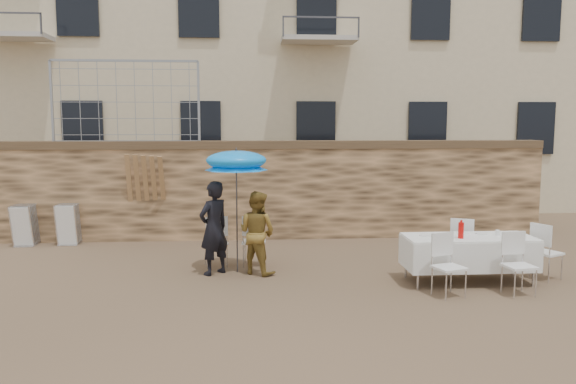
{
  "coord_description": "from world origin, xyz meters",
  "views": [
    {
      "loc": [
        -0.32,
        -7.79,
        2.61
      ],
      "look_at": [
        0.4,
        2.2,
        1.4
      ],
      "focal_mm": 35.0,
      "sensor_mm": 36.0,
      "label": 1
    }
  ],
  "objects": [
    {
      "name": "table_chair_front_left",
      "position": [
        2.71,
        0.31,
        0.48
      ],
      "size": [
        0.61,
        0.61,
        0.96
      ],
      "primitive_type": null,
      "rotation": [
        0.0,
        0.0,
        0.32
      ],
      "color": "white",
      "rests_on": "ground"
    },
    {
      "name": "chain_link_fence",
      "position": [
        -3.0,
        5.0,
        3.1
      ],
      "size": [
        3.2,
        0.06,
        1.8
      ],
      "primitive_type": null,
      "color": "gray",
      "rests_on": "stone_wall"
    },
    {
      "name": "table_chair_back",
      "position": [
        3.51,
        1.86,
        0.48
      ],
      "size": [
        0.63,
        0.63,
        0.96
      ],
      "primitive_type": null,
      "rotation": [
        0.0,
        0.0,
        2.74
      ],
      "color": "white",
      "rests_on": "ground"
    },
    {
      "name": "man_suit",
      "position": [
        -0.92,
        1.87,
        0.82
      ],
      "size": [
        0.71,
        0.69,
        1.64
      ],
      "primitive_type": "imported",
      "rotation": [
        0.0,
        0.0,
        3.89
      ],
      "color": "black",
      "rests_on": "ground"
    },
    {
      "name": "ground",
      "position": [
        0.0,
        0.0,
        0.0
      ],
      "size": [
        80.0,
        80.0,
        0.0
      ],
      "primitive_type": "plane",
      "color": "brown",
      "rests_on": "ground"
    },
    {
      "name": "couple_chair_right",
      "position": [
        -0.22,
        2.42,
        0.48
      ],
      "size": [
        0.52,
        0.52,
        0.96
      ],
      "primitive_type": null,
      "rotation": [
        0.0,
        0.0,
        3.06
      ],
      "color": "white",
      "rests_on": "ground"
    },
    {
      "name": "chair_stack_left",
      "position": [
        -5.12,
        4.67,
        0.46
      ],
      "size": [
        0.46,
        0.55,
        0.92
      ],
      "primitive_type": null,
      "color": "white",
      "rests_on": "ground"
    },
    {
      "name": "woman_dress",
      "position": [
        -0.17,
        1.87,
        0.73
      ],
      "size": [
        0.9,
        0.86,
        1.46
      ],
      "primitive_type": "imported",
      "rotation": [
        0.0,
        0.0,
        2.51
      ],
      "color": "#B48937",
      "rests_on": "ground"
    },
    {
      "name": "table_chair_side",
      "position": [
        4.71,
        1.16,
        0.48
      ],
      "size": [
        0.64,
        0.64,
        0.96
      ],
      "primitive_type": null,
      "rotation": [
        0.0,
        0.0,
        2.02
      ],
      "color": "white",
      "rests_on": "ground"
    },
    {
      "name": "stone_wall",
      "position": [
        0.0,
        5.0,
        1.1
      ],
      "size": [
        13.0,
        0.5,
        2.2
      ],
      "primitive_type": "cube",
      "color": "olive",
      "rests_on": "ground"
    },
    {
      "name": "banquet_table",
      "position": [
        3.31,
        1.06,
        0.73
      ],
      "size": [
        2.1,
        0.85,
        0.78
      ],
      "color": "white",
      "rests_on": "ground"
    },
    {
      "name": "couple_chair_left",
      "position": [
        -0.92,
        2.42,
        0.48
      ],
      "size": [
        0.55,
        0.55,
        0.96
      ],
      "primitive_type": null,
      "rotation": [
        0.0,
        0.0,
        3.31
      ],
      "color": "white",
      "rests_on": "ground"
    },
    {
      "name": "chair_stack_right",
      "position": [
        -4.22,
        4.67,
        0.46
      ],
      "size": [
        0.46,
        0.47,
        0.92
      ],
      "primitive_type": null,
      "color": "white",
      "rests_on": "ground"
    },
    {
      "name": "wood_planks",
      "position": [
        -2.62,
        4.74,
        1.0
      ],
      "size": [
        0.7,
        0.2,
        2.0
      ],
      "primitive_type": null,
      "color": "#A37749",
      "rests_on": "ground"
    },
    {
      "name": "umbrella",
      "position": [
        -0.52,
        1.97,
        1.92
      ],
      "size": [
        1.1,
        1.1,
        2.04
      ],
      "color": "#3F3F44",
      "rests_on": "ground"
    },
    {
      "name": "soda_bottle",
      "position": [
        3.11,
        0.91,
        0.91
      ],
      "size": [
        0.09,
        0.09,
        0.26
      ],
      "primitive_type": "cylinder",
      "color": "red",
      "rests_on": "banquet_table"
    },
    {
      "name": "table_chair_front_right",
      "position": [
        3.81,
        0.31,
        0.48
      ],
      "size": [
        0.54,
        0.54,
        0.96
      ],
      "primitive_type": null,
      "rotation": [
        0.0,
        0.0,
        0.14
      ],
      "color": "white",
      "rests_on": "ground"
    }
  ]
}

